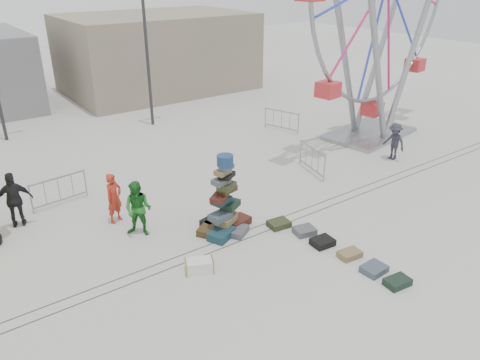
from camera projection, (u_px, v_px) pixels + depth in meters
ground at (253, 249)px, 14.32m from camera, size 90.00×90.00×0.00m
track_line_near at (242, 240)px, 14.76m from camera, size 40.00×0.04×0.01m
track_line_far at (235, 235)px, 15.05m from camera, size 40.00×0.04×0.01m
building_right at (157, 52)px, 31.71m from camera, size 12.00×8.00×5.00m
lamp_post_right at (148, 39)px, 23.65m from camera, size 1.41×0.25×8.00m
suitcase_tower at (224, 210)px, 15.07m from camera, size 2.00×1.74×2.63m
steamer_trunk at (199, 266)px, 13.22m from camera, size 0.90×0.74×0.37m
row_case_0 at (279, 224)px, 15.52m from camera, size 0.75×0.62×0.20m
row_case_1 at (305, 231)px, 15.11m from camera, size 0.76×0.67×0.20m
row_case_2 at (322, 242)px, 14.49m from camera, size 0.72×0.60×0.21m
row_case_3 at (350, 254)px, 13.90m from camera, size 0.72×0.53×0.19m
row_case_4 at (374, 269)px, 13.22m from camera, size 0.71×0.58×0.20m
row_case_5 at (397, 282)px, 12.67m from camera, size 0.75×0.55×0.20m
barricade_dummy_c at (59, 191)px, 16.75m from camera, size 2.00×0.33×1.10m
barricade_wheel_front at (312, 160)px, 19.39m from camera, size 0.60×1.96×1.10m
barricade_wheel_back at (281, 121)px, 24.30m from camera, size 0.73×1.93×1.10m
pedestrian_red at (114, 198)px, 15.53m from camera, size 0.75×0.63×1.74m
pedestrian_green at (138, 209)px, 14.73m from camera, size 1.13×1.13×1.85m
pedestrian_black at (15, 200)px, 15.23m from camera, size 1.20×0.73×1.91m
pedestrian_grey at (394, 142)px, 20.61m from camera, size 0.63×1.08×1.66m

